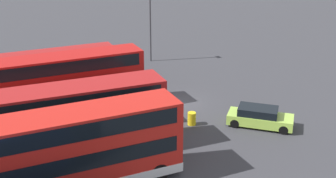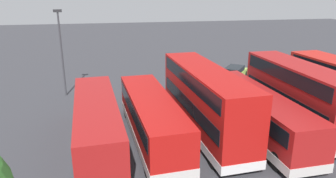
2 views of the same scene
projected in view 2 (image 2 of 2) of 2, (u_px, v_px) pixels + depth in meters
ground_plane at (193, 93)px, 30.02m from camera, size 140.00×140.00×0.00m
bus_double_decker_second at (297, 94)px, 22.12m from camera, size 2.80×10.61×4.55m
bus_single_deck_third at (256, 111)px, 21.10m from camera, size 2.92×12.01×2.95m
bus_double_decker_fourth at (205, 99)px, 20.98m from camera, size 3.23×11.83×4.55m
bus_single_deck_fifth at (152, 117)px, 20.23m from camera, size 3.27×11.33×2.95m
bus_single_deck_sixth at (97, 121)px, 19.51m from camera, size 3.29×11.86×2.95m
car_hatchback_silver at (234, 73)px, 34.49m from camera, size 4.28×4.70×1.43m
lamp_post_tall at (61, 47)px, 27.93m from camera, size 0.70×0.30×7.91m
waste_bin_yellow at (234, 88)px, 30.04m from camera, size 0.60×0.60×0.95m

